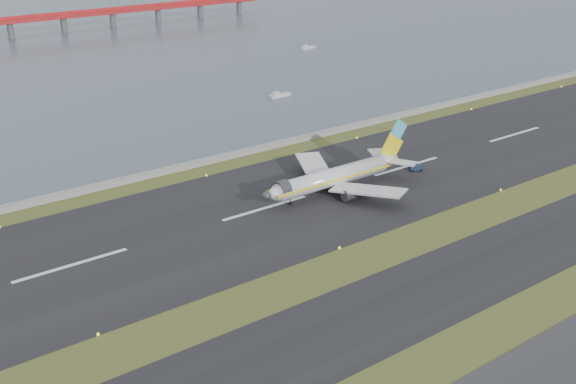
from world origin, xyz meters
name	(u,v)px	position (x,y,z in m)	size (l,w,h in m)	color
ground	(369,265)	(0.00, 0.00, 0.00)	(1000.00, 1000.00, 0.00)	#3A4D1B
taxiway_strip	(421,294)	(0.00, -12.00, 0.05)	(1000.00, 18.00, 0.10)	black
runway_strip	(265,208)	(0.00, 30.00, 0.05)	(1000.00, 45.00, 0.10)	black
seawall	(189,165)	(0.00, 60.00, 0.50)	(1000.00, 2.50, 1.00)	gray
red_pier	(9,22)	(20.00, 250.00, 7.28)	(260.00, 5.00, 10.20)	#A61C1D
airliner	(338,176)	(17.45, 28.24, 3.46)	(38.52, 32.89, 12.80)	silver
pushback_tug	(415,167)	(39.53, 26.89, 0.89)	(3.28, 2.62, 1.84)	#15233A
workboat_near	(279,95)	(54.13, 98.44, 0.56)	(7.32, 2.35, 1.77)	#BDBDC1
workboat_far	(307,48)	(109.53, 153.74, 0.54)	(7.17, 2.79, 1.70)	#BDBDC1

